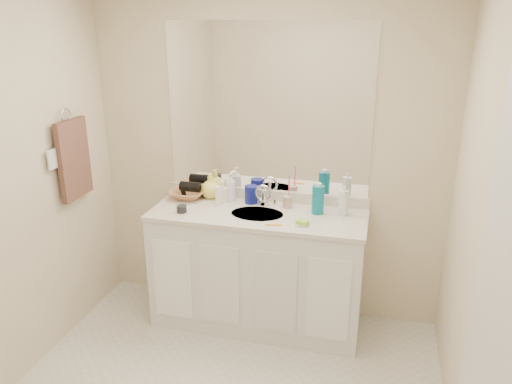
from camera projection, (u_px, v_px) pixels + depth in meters
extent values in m
cube|color=beige|center=(267.00, 158.00, 3.65)|extent=(2.60, 0.02, 2.40)
cube|color=beige|center=(491.00, 256.00, 2.15)|extent=(0.02, 2.60, 2.40)
cube|color=silver|center=(258.00, 270.00, 3.65)|extent=(1.50, 0.55, 0.85)
cube|color=silver|center=(258.00, 215.00, 3.51)|extent=(1.52, 0.57, 0.03)
cube|color=silver|center=(266.00, 195.00, 3.73)|extent=(1.52, 0.03, 0.08)
cylinder|color=beige|center=(257.00, 215.00, 3.49)|extent=(0.37, 0.37, 0.02)
cylinder|color=silver|center=(263.00, 198.00, 3.63)|extent=(0.02, 0.02, 0.11)
cube|color=white|center=(267.00, 110.00, 3.52)|extent=(1.48, 0.01, 1.20)
cylinder|color=navy|center=(251.00, 194.00, 3.66)|extent=(0.12, 0.12, 0.13)
cylinder|color=tan|center=(287.00, 202.00, 3.58)|extent=(0.08, 0.08, 0.09)
cylinder|color=#FF4380|center=(289.00, 188.00, 3.54)|extent=(0.01, 0.04, 0.19)
cylinder|color=#0B728A|center=(318.00, 200.00, 3.46)|extent=(0.10, 0.10, 0.20)
cylinder|color=white|center=(343.00, 203.00, 3.43)|extent=(0.07, 0.07, 0.18)
cube|color=silver|center=(302.00, 225.00, 3.28)|extent=(0.09, 0.08, 0.01)
cube|color=#96E337|center=(302.00, 222.00, 3.27)|extent=(0.09, 0.08, 0.03)
cube|color=orange|center=(274.00, 225.00, 3.29)|extent=(0.12, 0.04, 0.00)
cylinder|color=black|center=(182.00, 209.00, 3.50)|extent=(0.08, 0.08, 0.05)
cylinder|color=white|center=(218.00, 196.00, 3.61)|extent=(0.05, 0.05, 0.14)
imported|color=white|center=(231.00, 187.00, 3.70)|extent=(0.09, 0.09, 0.21)
imported|color=#FFF6CF|center=(222.00, 191.00, 3.69)|extent=(0.09, 0.10, 0.16)
imported|color=#FDF762|center=(211.00, 186.00, 3.76)|extent=(0.17, 0.17, 0.19)
imported|color=#B07447|center=(188.00, 194.00, 3.78)|extent=(0.28, 0.28, 0.07)
cylinder|color=black|center=(190.00, 187.00, 3.75)|extent=(0.15, 0.08, 0.08)
torus|color=silver|center=(66.00, 116.00, 3.35)|extent=(0.01, 0.11, 0.11)
cube|color=#3E2721|center=(74.00, 159.00, 3.45)|extent=(0.04, 0.32, 0.55)
cube|color=white|center=(52.00, 159.00, 3.25)|extent=(0.01, 0.08, 0.13)
cube|color=silver|center=(493.00, 336.00, 1.95)|extent=(0.02, 0.82, 2.00)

